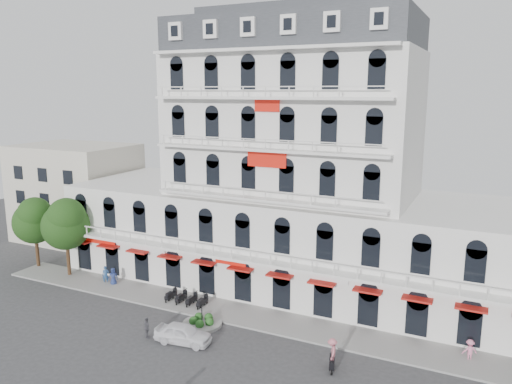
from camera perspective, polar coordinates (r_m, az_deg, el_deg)
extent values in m
plane|color=#38383A|center=(36.03, -7.19, -19.65)|extent=(120.00, 120.00, 0.00)
cube|color=gray|center=(42.88, -0.49, -14.06)|extent=(53.00, 4.00, 0.16)
cube|color=silver|center=(49.00, 4.16, -5.23)|extent=(45.00, 14.00, 9.00)
cube|color=silver|center=(47.03, 4.36, 7.71)|extent=(22.00, 12.00, 13.00)
cube|color=#2D3035|center=(47.19, 4.51, 17.45)|extent=(21.56, 11.76, 3.00)
cube|color=#2D3035|center=(47.42, 4.55, 19.74)|extent=(15.84, 8.64, 0.80)
cube|color=red|center=(42.79, 0.40, -9.14)|extent=(40.50, 1.00, 0.15)
cube|color=red|center=(41.67, 1.23, 3.80)|extent=(3.50, 0.10, 1.40)
cube|color=beige|center=(66.81, -19.81, -0.04)|extent=(14.00, 10.00, 12.00)
cylinder|color=gray|center=(41.83, -6.18, -14.76)|extent=(3.20, 3.20, 0.24)
cylinder|color=black|center=(41.49, -6.21, -13.79)|extent=(0.08, 0.08, 1.40)
sphere|color=#28541C|center=(41.35, -5.34, -14.56)|extent=(0.70, 0.70, 0.70)
sphere|color=#28541C|center=(42.09, -5.44, -14.07)|extent=(0.70, 0.70, 0.70)
sphere|color=#28541C|center=(42.27, -6.55, -13.98)|extent=(0.70, 0.70, 0.70)
sphere|color=#28541C|center=(41.66, -7.18, -14.39)|extent=(0.70, 0.70, 0.70)
sphere|color=#28541C|center=(41.08, -6.46, -14.77)|extent=(0.70, 0.70, 0.70)
cylinder|color=#382314|center=(58.42, -23.72, -6.23)|extent=(0.36, 0.36, 3.52)
sphere|color=#153711|center=(57.58, -23.97, -3.19)|extent=(4.48, 4.48, 4.48)
sphere|color=#153711|center=(56.78, -23.96, -2.31)|extent=(3.52, 3.52, 3.52)
sphere|color=#153711|center=(57.92, -24.06, -2.47)|extent=(3.20, 3.20, 3.20)
cylinder|color=#382314|center=(54.48, -20.65, -7.13)|extent=(0.36, 0.36, 3.74)
sphere|color=#153711|center=(53.54, -20.91, -3.67)|extent=(4.76, 4.76, 4.76)
sphere|color=#153711|center=(52.72, -20.85, -2.65)|extent=(3.74, 3.74, 3.74)
sphere|color=#153711|center=(53.86, -21.02, -2.84)|extent=(3.40, 3.40, 3.40)
imported|color=white|center=(39.17, -8.34, -15.72)|extent=(4.56, 2.29, 1.49)
cube|color=black|center=(35.98, 8.67, -18.72)|extent=(0.74, 1.54, 0.35)
torus|color=black|center=(35.64, 8.63, -19.54)|extent=(0.28, 0.61, 0.60)
torus|color=black|center=(36.59, 8.68, -18.66)|extent=(0.28, 0.61, 0.60)
imported|color=#CC6C7A|center=(35.57, 8.71, -17.58)|extent=(0.98, 1.33, 1.84)
imported|color=navy|center=(50.96, -16.00, -9.30)|extent=(1.02, 0.94, 1.75)
imported|color=#55545B|center=(40.27, -12.38, -14.92)|extent=(1.06, 0.88, 1.69)
imported|color=pink|center=(39.46, 23.23, -16.29)|extent=(1.18, 0.98, 1.59)
imported|color=#2B5082|center=(51.56, -16.81, -9.08)|extent=(0.77, 0.73, 1.78)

